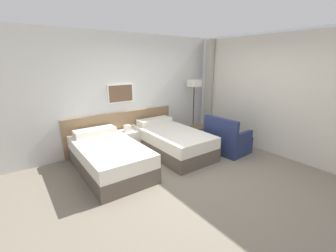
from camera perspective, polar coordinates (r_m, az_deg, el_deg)
name	(u,v)px	position (r m, az deg, el deg)	size (l,w,h in m)	color
ground_plane	(197,174)	(4.39, 7.41, -12.10)	(16.00, 16.00, 0.00)	slate
wall_headboard	(138,93)	(5.68, -7.67, 8.21)	(10.00, 0.10, 2.70)	silver
wall_window	(272,95)	(5.62, 24.89, 7.20)	(0.21, 4.65, 2.70)	white
bed_near_door	(109,157)	(4.54, -14.73, -7.61)	(1.08, 1.97, 0.67)	brown
bed_near_window	(172,141)	(5.22, 0.96, -3.88)	(1.08, 1.97, 0.67)	brown
nightstand	(128,140)	(5.43, -10.05, -3.62)	(0.47, 0.43, 0.63)	beige
floor_lamp	(194,88)	(6.23, 6.67, 9.62)	(0.29, 0.29, 1.59)	black
side_table	(199,132)	(5.72, 7.85, -1.51)	(0.48, 0.48, 0.50)	brown
armchair	(227,141)	(5.45, 14.65, -3.67)	(0.78, 0.94, 0.86)	navy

